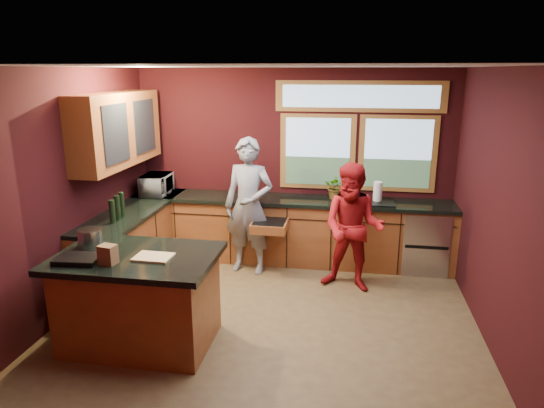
% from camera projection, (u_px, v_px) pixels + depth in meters
% --- Properties ---
extents(floor, '(4.50, 4.50, 0.00)m').
position_uv_depth(floor, '(270.00, 317.00, 5.42)').
color(floor, brown).
rests_on(floor, ground).
extents(room_shell, '(4.52, 4.02, 2.71)m').
position_uv_depth(room_shell, '(221.00, 151.00, 5.34)').
color(room_shell, black).
rests_on(room_shell, ground).
extents(back_counter, '(4.50, 0.64, 0.93)m').
position_uv_depth(back_counter, '(303.00, 230.00, 6.88)').
color(back_counter, brown).
rests_on(back_counter, floor).
extents(left_counter, '(0.64, 2.30, 0.93)m').
position_uv_depth(left_counter, '(135.00, 242.00, 6.41)').
color(left_counter, brown).
rests_on(left_counter, floor).
extents(island, '(1.55, 1.05, 0.95)m').
position_uv_depth(island, '(139.00, 299.00, 4.79)').
color(island, brown).
rests_on(island, floor).
extents(person_grey, '(0.72, 0.53, 1.83)m').
position_uv_depth(person_grey, '(249.00, 206.00, 6.44)').
color(person_grey, slate).
rests_on(person_grey, floor).
extents(person_red, '(0.89, 0.77, 1.60)m').
position_uv_depth(person_red, '(353.00, 228.00, 5.92)').
color(person_red, maroon).
rests_on(person_red, floor).
extents(microwave, '(0.39, 0.55, 0.29)m').
position_uv_depth(microwave, '(157.00, 185.00, 6.95)').
color(microwave, '#999999').
rests_on(microwave, left_counter).
extents(potted_plant, '(0.31, 0.27, 0.35)m').
position_uv_depth(potted_plant, '(336.00, 187.00, 6.69)').
color(potted_plant, '#999999').
rests_on(potted_plant, back_counter).
extents(paper_towel, '(0.12, 0.12, 0.28)m').
position_uv_depth(paper_towel, '(378.00, 192.00, 6.56)').
color(paper_towel, white).
rests_on(paper_towel, back_counter).
extents(cutting_board, '(0.36, 0.26, 0.02)m').
position_uv_depth(cutting_board, '(153.00, 257.00, 4.59)').
color(cutting_board, tan).
rests_on(cutting_board, island).
extents(stock_pot, '(0.24, 0.24, 0.18)m').
position_uv_depth(stock_pot, '(90.00, 238.00, 4.87)').
color(stock_pot, '#A7A7AC').
rests_on(stock_pot, island).
extents(paper_bag, '(0.17, 0.14, 0.18)m').
position_uv_depth(paper_bag, '(108.00, 255.00, 4.43)').
color(paper_bag, brown).
rests_on(paper_bag, island).
extents(black_tray, '(0.42, 0.31, 0.05)m').
position_uv_depth(black_tray, '(78.00, 259.00, 4.49)').
color(black_tray, black).
rests_on(black_tray, island).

